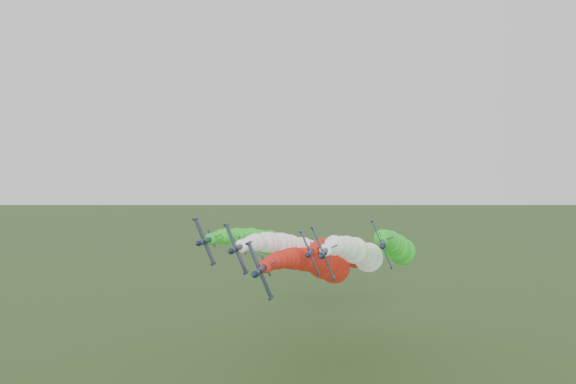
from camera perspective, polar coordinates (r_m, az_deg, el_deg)
name	(u,v)px	position (r m, az deg, el deg)	size (l,w,h in m)	color
jet_lead	(320,264)	(142.62, 3.28, -7.31)	(13.23, 78.55, 19.46)	#111B33
jet_inner_left	(297,249)	(152.71, 0.94, -5.84)	(12.72, 78.04, 18.94)	#111B33
jet_inner_right	(358,253)	(149.74, 7.12, -6.13)	(13.12, 78.44, 19.35)	#111B33
jet_outer_left	(274,245)	(161.33, -1.46, -5.36)	(12.78, 78.10, 19.01)	#111B33
jet_outer_right	(395,246)	(160.66, 10.84, -5.45)	(13.00, 78.32, 19.22)	#111B33
jet_trail	(344,252)	(167.43, 5.67, -6.10)	(12.52, 77.83, 18.74)	#111B33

